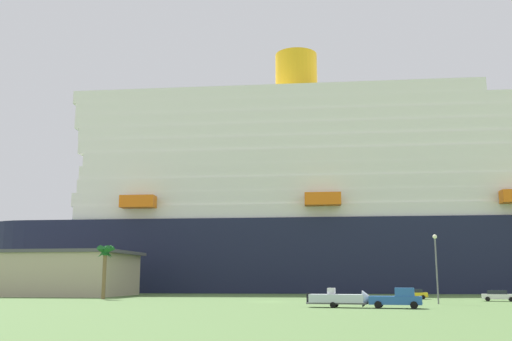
{
  "coord_description": "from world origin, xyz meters",
  "views": [
    {
      "loc": [
        15.12,
        -82.35,
        3.11
      ],
      "look_at": [
        -7.66,
        29.54,
        24.46
      ],
      "focal_mm": 40.91,
      "sensor_mm": 36.0,
      "label": 1
    }
  ],
  "objects_px": {
    "pickup_truck": "(398,299)",
    "parked_car_white_van": "(499,295)",
    "parked_car_yellow_taxi": "(413,294)",
    "cruise_ship": "(392,212)",
    "palm_tree": "(105,256)",
    "street_lamp": "(436,259)",
    "small_boat_on_trailer": "(343,299)"
  },
  "relations": [
    {
      "from": "street_lamp",
      "to": "parked_car_white_van",
      "type": "relative_size",
      "value": 1.8
    },
    {
      "from": "cruise_ship",
      "to": "parked_car_white_van",
      "type": "height_order",
      "value": "cruise_ship"
    },
    {
      "from": "parked_car_yellow_taxi",
      "to": "parked_car_white_van",
      "type": "bearing_deg",
      "value": -33.22
    },
    {
      "from": "small_boat_on_trailer",
      "to": "pickup_truck",
      "type": "bearing_deg",
      "value": -5.18
    },
    {
      "from": "pickup_truck",
      "to": "small_boat_on_trailer",
      "type": "bearing_deg",
      "value": 174.82
    },
    {
      "from": "street_lamp",
      "to": "parked_car_white_van",
      "type": "height_order",
      "value": "street_lamp"
    },
    {
      "from": "small_boat_on_trailer",
      "to": "parked_car_yellow_taxi",
      "type": "height_order",
      "value": "small_boat_on_trailer"
    },
    {
      "from": "cruise_ship",
      "to": "pickup_truck",
      "type": "xyz_separation_m",
      "value": [
        -2.17,
        -79.64,
        -18.4
      ]
    },
    {
      "from": "pickup_truck",
      "to": "parked_car_white_van",
      "type": "height_order",
      "value": "pickup_truck"
    },
    {
      "from": "pickup_truck",
      "to": "palm_tree",
      "type": "height_order",
      "value": "palm_tree"
    },
    {
      "from": "small_boat_on_trailer",
      "to": "parked_car_white_van",
      "type": "xyz_separation_m",
      "value": [
        20.76,
        23.37,
        -0.13
      ]
    },
    {
      "from": "parked_car_yellow_taxi",
      "to": "pickup_truck",
      "type": "bearing_deg",
      "value": -96.11
    },
    {
      "from": "pickup_truck",
      "to": "street_lamp",
      "type": "distance_m",
      "value": 14.64
    },
    {
      "from": "pickup_truck",
      "to": "street_lamp",
      "type": "bearing_deg",
      "value": 66.85
    },
    {
      "from": "street_lamp",
      "to": "parked_car_yellow_taxi",
      "type": "height_order",
      "value": "street_lamp"
    },
    {
      "from": "parked_car_white_van",
      "to": "pickup_truck",
      "type": "bearing_deg",
      "value": -121.84
    },
    {
      "from": "parked_car_white_van",
      "to": "parked_car_yellow_taxi",
      "type": "bearing_deg",
      "value": 146.78
    },
    {
      "from": "pickup_truck",
      "to": "palm_tree",
      "type": "bearing_deg",
      "value": 154.37
    },
    {
      "from": "small_boat_on_trailer",
      "to": "parked_car_white_van",
      "type": "distance_m",
      "value": 31.26
    },
    {
      "from": "pickup_truck",
      "to": "parked_car_white_van",
      "type": "xyz_separation_m",
      "value": [
        14.85,
        23.91,
        -0.21
      ]
    },
    {
      "from": "cruise_ship",
      "to": "palm_tree",
      "type": "distance_m",
      "value": 75.87
    },
    {
      "from": "palm_tree",
      "to": "parked_car_white_van",
      "type": "height_order",
      "value": "palm_tree"
    },
    {
      "from": "cruise_ship",
      "to": "palm_tree",
      "type": "height_order",
      "value": "cruise_ship"
    },
    {
      "from": "palm_tree",
      "to": "parked_car_yellow_taxi",
      "type": "relative_size",
      "value": 1.81
    },
    {
      "from": "cruise_ship",
      "to": "parked_car_yellow_taxi",
      "type": "height_order",
      "value": "cruise_ship"
    },
    {
      "from": "pickup_truck",
      "to": "parked_car_yellow_taxi",
      "type": "relative_size",
      "value": 1.21
    },
    {
      "from": "street_lamp",
      "to": "parked_car_yellow_taxi",
      "type": "xyz_separation_m",
      "value": [
        -2.1,
        18.67,
        -4.85
      ]
    },
    {
      "from": "parked_car_yellow_taxi",
      "to": "cruise_ship",
      "type": "bearing_deg",
      "value": 91.42
    },
    {
      "from": "palm_tree",
      "to": "parked_car_yellow_taxi",
      "type": "bearing_deg",
      "value": 11.49
    },
    {
      "from": "small_boat_on_trailer",
      "to": "street_lamp",
      "type": "xyz_separation_m",
      "value": [
        11.37,
        12.23,
        4.73
      ]
    },
    {
      "from": "street_lamp",
      "to": "small_boat_on_trailer",
      "type": "bearing_deg",
      "value": -132.91
    },
    {
      "from": "cruise_ship",
      "to": "pickup_truck",
      "type": "height_order",
      "value": "cruise_ship"
    }
  ]
}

